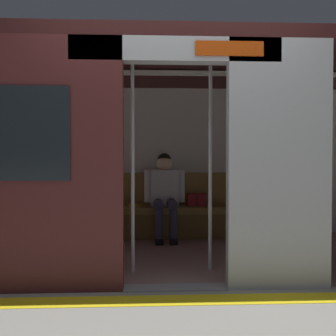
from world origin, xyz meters
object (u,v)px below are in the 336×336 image
Objects in this scene: book at (135,205)px; handbag at (196,200)px; grab_pole_door at (133,165)px; person_seated at (165,190)px; bench_seat at (164,214)px; grab_pole_far at (210,164)px; train_car at (164,125)px.

handbag is at bearing -165.15° from book.
person_seated is at bearing -102.80° from grab_pole_door.
book is at bearing -1.13° from handbag.
grab_pole_door is at bearing 77.20° from person_seated.
person_seated is (-0.00, 0.05, 0.32)m from bench_seat.
grab_pole_door is at bearing 106.71° from book.
bench_seat is at bearing 7.72° from handbag.
bench_seat is 1.85m from grab_pole_far.
grab_pole_door is 0.75m from grab_pole_far.
train_car reaches higher than grab_pole_far.
handbag is at bearing -114.53° from train_car.
handbag is 0.13× the size of grab_pole_far.
grab_pole_far is at bearing 129.77° from book.
person_seated is at bearing 91.86° from bench_seat.
bench_seat is 0.42m from book.
person_seated reaches higher than book.
train_car is 1.26m from person_seated.
grab_pole_door is at bearing 2.74° from grab_pole_far.
book is (0.40, -0.08, 0.11)m from bench_seat.
person_seated is 0.56× the size of grab_pole_door.
train_car is 0.87m from grab_pole_door.
grab_pole_far reaches higher than handbag.
grab_pole_far is (0.07, 1.73, 0.52)m from handbag.
train_car reaches higher than book.
book is 2.00m from grab_pole_far.
bench_seat is 0.33m from person_seated.
bench_seat is (-0.05, -1.03, -1.13)m from train_car.
bench_seat is at bearing -102.36° from grab_pole_door.
grab_pole_door is at bearing 64.48° from train_car.
book is at bearing -72.55° from train_car.
train_car is at bearing -56.66° from grab_pole_far.
handbag is (-0.50, -1.09, -0.94)m from train_car.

